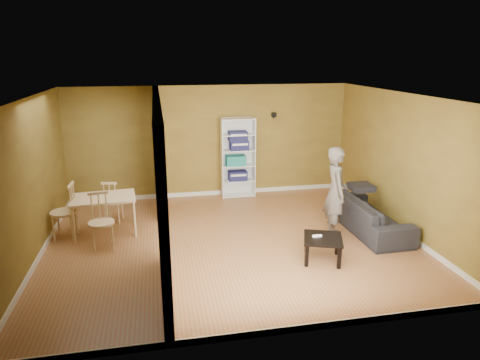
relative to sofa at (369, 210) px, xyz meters
name	(u,v)px	position (x,y,z in m)	size (l,w,h in m)	color
room_shell	(231,173)	(-2.70, -0.05, 0.90)	(6.50, 6.50, 6.50)	olive
partition	(160,176)	(-3.90, -0.05, 0.90)	(0.22, 5.50, 2.60)	olive
wall_speaker	(274,115)	(-1.20, 2.64, 1.50)	(0.10, 0.10, 0.10)	black
sofa	(369,210)	(0.00, 0.00, 0.00)	(0.90, 2.11, 0.80)	black
person	(336,185)	(-0.78, -0.13, 0.59)	(0.57, 0.72, 1.99)	slate
bookshelf	(237,157)	(-2.09, 2.55, 0.53)	(0.79, 0.34, 1.87)	white
paper_box_navy_a	(238,175)	(-2.10, 2.50, 0.10)	(0.43, 0.28, 0.22)	navy
paper_box_teal	(236,160)	(-2.14, 2.50, 0.48)	(0.45, 0.29, 0.23)	#15604E
paper_box_navy_b	(239,145)	(-2.06, 2.50, 0.84)	(0.42, 0.28, 0.22)	navy
paper_box_navy_c	(238,136)	(-2.09, 2.50, 1.05)	(0.43, 0.28, 0.22)	navy
coffee_table	(323,241)	(-1.36, -1.05, -0.06)	(0.61, 0.61, 0.41)	black
game_controller	(317,236)	(-1.44, -1.00, 0.02)	(0.16, 0.04, 0.03)	white
dining_table	(103,201)	(-4.97, 0.82, 0.24)	(1.15, 0.77, 0.72)	beige
chair_left	(63,211)	(-5.68, 0.76, 0.11)	(0.47, 0.47, 1.03)	tan
chair_near	(101,221)	(-4.95, 0.16, 0.09)	(0.45, 0.45, 0.98)	tan
chair_far	(113,200)	(-4.87, 1.42, 0.03)	(0.40, 0.40, 0.87)	#DAB574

